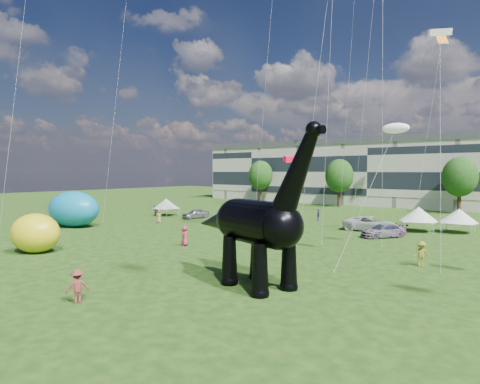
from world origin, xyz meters
The scene contains 16 objects.
ground centered at (0.00, 0.00, 0.00)m, with size 220.00×220.00×0.00m, color #16330C.
terrace_row centered at (-8.00, 62.00, 6.00)m, with size 78.00×11.00×12.00m, color beige.
tree_far_left centered at (-30.00, 53.00, 6.29)m, with size 5.20×5.20×9.44m.
tree_mid_left centered at (-12.00, 53.00, 6.29)m, with size 5.20×5.20×9.44m.
tree_mid_right centered at (8.00, 53.00, 6.29)m, with size 5.20×5.20×9.44m.
dinosaur_sculpture centered at (5.94, 1.59, 3.56)m, with size 11.49×4.78×9.43m.
car_silver centered at (-19.96, 23.10, 0.67)m, with size 1.59×3.95×1.34m, color #ABACB0.
car_grey centered at (-10.89, 24.23, 0.81)m, with size 1.72×4.94×1.63m, color gray.
car_white centered at (3.73, 26.61, 0.82)m, with size 2.72×5.89×1.64m, color silver.
car_dark centered at (6.26, 23.24, 0.68)m, with size 1.90×4.66×1.35m, color #595960.
gazebo_near centered at (7.96, 29.58, 1.92)m, with size 4.83×4.83×2.73m.
gazebo_far centered at (11.65, 31.24, 1.84)m, with size 3.86×3.86×2.63m.
gazebo_left centered at (-26.10, 23.03, 1.79)m, with size 3.96×3.96×2.55m.
inflatable_teal centered at (-25.39, 7.95, 2.15)m, with size 6.87×4.30×4.30m, color #0D76A5.
inflatable_yellow centered at (-13.53, -1.98, 1.61)m, with size 4.20×3.23×3.23m, color yellow.
visitors centered at (-0.06, 13.20, 0.86)m, with size 48.55×40.42×1.84m.
Camera 1 is at (19.71, -17.11, 6.68)m, focal length 30.00 mm.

